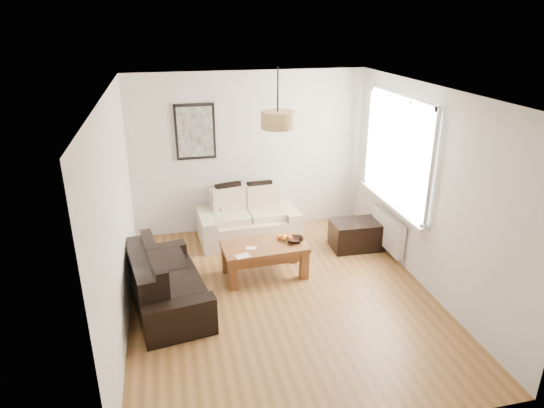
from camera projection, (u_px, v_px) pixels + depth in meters
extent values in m
plane|color=brown|center=(282.00, 296.00, 6.11)|extent=(4.50, 4.50, 0.00)
cube|color=white|center=(388.00, 231.00, 7.07)|extent=(0.10, 0.90, 0.52)
cylinder|color=tan|center=(278.00, 120.00, 5.56)|extent=(0.40, 0.40, 0.20)
cube|color=black|center=(356.00, 235.00, 7.32)|extent=(0.78, 0.51, 0.44)
cube|color=black|center=(229.00, 195.00, 7.56)|extent=(0.43, 0.21, 0.41)
cube|color=black|center=(260.00, 193.00, 7.67)|extent=(0.41, 0.15, 0.40)
imported|color=black|center=(295.00, 240.00, 6.54)|extent=(0.28, 0.28, 0.06)
sphere|color=orange|center=(284.00, 237.00, 6.58)|extent=(0.10, 0.10, 0.09)
sphere|color=#DF5E12|center=(290.00, 238.00, 6.56)|extent=(0.08, 0.08, 0.08)
sphere|color=orange|center=(279.00, 237.00, 6.60)|extent=(0.07, 0.07, 0.07)
cube|color=silver|center=(243.00, 256.00, 6.15)|extent=(0.21, 0.17, 0.01)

